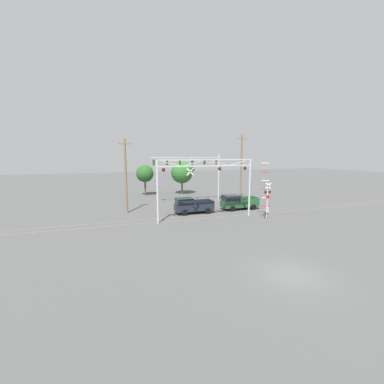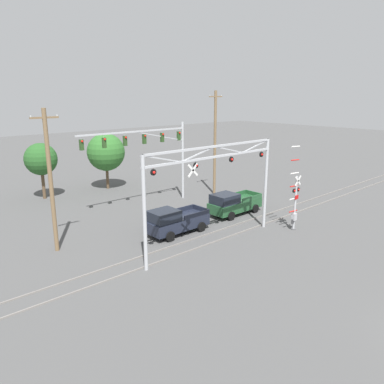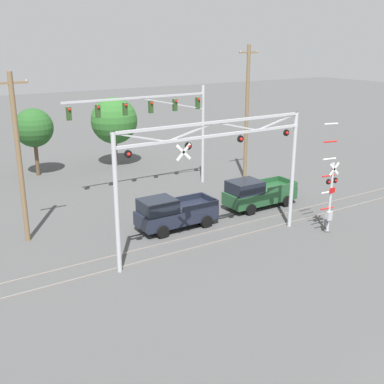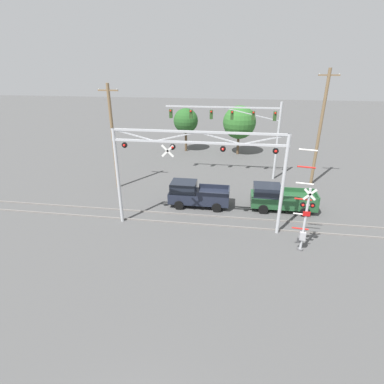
% 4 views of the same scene
% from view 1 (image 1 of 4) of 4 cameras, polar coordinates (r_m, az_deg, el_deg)
% --- Properties ---
extents(ground_plane, '(200.00, 200.00, 0.00)m').
position_cam_1_polar(ground_plane, '(18.44, 21.19, -16.78)').
color(ground_plane, '#4C4C4C').
extents(rail_track_near, '(80.00, 0.08, 0.10)m').
position_cam_1_polar(rail_track_near, '(30.88, 2.95, -5.87)').
color(rail_track_near, gray).
rests_on(rail_track_near, ground_plane).
extents(rail_track_far, '(80.00, 0.08, 0.10)m').
position_cam_1_polar(rail_track_far, '(32.18, 2.01, -5.28)').
color(rail_track_far, gray).
rests_on(rail_track_far, ground_plane).
extents(crossing_gantry, '(11.73, 0.27, 7.10)m').
position_cam_1_polar(crossing_gantry, '(29.79, 3.20, 3.08)').
color(crossing_gantry, '#B7BABF').
rests_on(crossing_gantry, ground_plane).
extents(crossing_signal_mast, '(1.43, 0.35, 6.70)m').
position_cam_1_polar(crossing_signal_mast, '(31.70, 16.29, -1.67)').
color(crossing_signal_mast, '#B7BABF').
rests_on(crossing_signal_mast, ground_plane).
extents(traffic_signal_span, '(11.33, 0.39, 7.75)m').
position_cam_1_polar(traffic_signal_span, '(41.13, 1.74, 5.52)').
color(traffic_signal_span, '#B7BABF').
rests_on(traffic_signal_span, ground_plane).
extents(pickup_truck_lead, '(4.99, 2.22, 2.06)m').
position_cam_1_polar(pickup_truck_lead, '(33.49, -0.03, -3.04)').
color(pickup_truck_lead, '#1E2333').
rests_on(pickup_truck_lead, ground_plane).
extents(pickup_truck_following, '(5.18, 2.22, 2.06)m').
position_cam_1_polar(pickup_truck_following, '(36.42, 10.13, -2.23)').
color(pickup_truck_following, '#23512D').
rests_on(pickup_truck_following, ground_plane).
extents(utility_pole_left, '(1.80, 0.28, 9.56)m').
position_cam_1_polar(utility_pole_left, '(34.24, -14.50, 3.57)').
color(utility_pole_left, brown).
rests_on(utility_pole_left, ground_plane).
extents(utility_pole_right, '(1.80, 0.28, 10.75)m').
position_cam_1_polar(utility_pole_right, '(43.12, 10.88, 5.43)').
color(utility_pole_right, brown).
rests_on(utility_pole_right, ground_plane).
extents(background_tree_beyond_span, '(4.17, 4.17, 6.24)m').
position_cam_1_polar(background_tree_beyond_span, '(49.39, -2.25, 4.33)').
color(background_tree_beyond_span, brown).
rests_on(background_tree_beyond_span, ground_plane).
extents(background_tree_far_left_verge, '(3.23, 3.23, 5.71)m').
position_cam_1_polar(background_tree_far_left_verge, '(48.44, -10.43, 4.03)').
color(background_tree_far_left_verge, brown).
rests_on(background_tree_far_left_verge, ground_plane).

